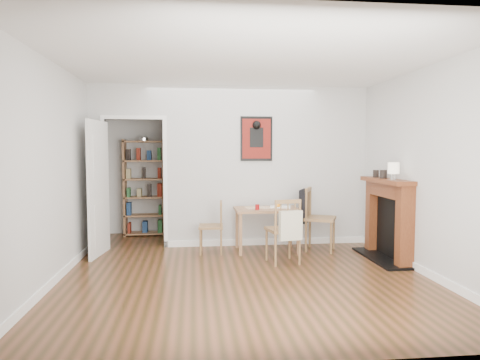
{
  "coord_description": "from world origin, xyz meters",
  "views": [
    {
      "loc": [
        -0.62,
        -5.55,
        1.56
      ],
      "look_at": [
        0.05,
        0.6,
        1.13
      ],
      "focal_mm": 32.0,
      "sensor_mm": 36.0,
      "label": 1
    }
  ],
  "objects": [
    {
      "name": "red_glass",
      "position": [
        0.33,
        0.77,
        0.71
      ],
      "size": [
        0.06,
        0.06,
        0.08
      ],
      "primitive_type": "cylinder",
      "color": "maroon",
      "rests_on": "dining_table"
    },
    {
      "name": "bookshelf",
      "position": [
        -1.52,
        2.4,
        0.87
      ],
      "size": [
        0.74,
        0.3,
        1.76
      ],
      "color": "#956845",
      "rests_on": "ground"
    },
    {
      "name": "ceramic_jar_b",
      "position": [
        2.08,
        0.55,
        1.22
      ],
      "size": [
        0.09,
        0.09,
        0.11
      ],
      "primitive_type": "cylinder",
      "color": "black",
      "rests_on": "fireplace"
    },
    {
      "name": "chair_front",
      "position": [
        0.61,
        0.2,
        0.46
      ],
      "size": [
        0.53,
        0.57,
        0.91
      ],
      "color": "olive",
      "rests_on": "ground"
    },
    {
      "name": "chair_right",
      "position": [
        1.32,
        0.87,
        0.51
      ],
      "size": [
        0.69,
        0.65,
        0.98
      ],
      "color": "olive",
      "rests_on": "ground"
    },
    {
      "name": "room_shell",
      "position": [
        0.1,
        1.34,
        1.3
      ],
      "size": [
        5.2,
        5.2,
        5.2
      ],
      "color": "beige",
      "rests_on": "ground"
    },
    {
      "name": "ground",
      "position": [
        0.0,
        0.0,
        0.0
      ],
      "size": [
        5.2,
        5.2,
        0.0
      ],
      "primitive_type": "plane",
      "color": "brown",
      "rests_on": "ground"
    },
    {
      "name": "notebook",
      "position": [
        0.73,
        0.99,
        0.68
      ],
      "size": [
        0.36,
        0.3,
        0.02
      ],
      "primitive_type": "cube",
      "rotation": [
        0.0,
        0.0,
        -0.23
      ],
      "color": "white",
      "rests_on": "dining_table"
    },
    {
      "name": "dining_table",
      "position": [
        0.5,
        0.91,
        0.59
      ],
      "size": [
        0.98,
        0.62,
        0.67
      ],
      "color": "#956845",
      "rests_on": "ground"
    },
    {
      "name": "chair_left",
      "position": [
        -0.36,
        0.88,
        0.4
      ],
      "size": [
        0.43,
        0.43,
        0.8
      ],
      "color": "olive",
      "rests_on": "ground"
    },
    {
      "name": "ceramic_jar_a",
      "position": [
        2.08,
        0.29,
        1.22
      ],
      "size": [
        0.1,
        0.1,
        0.12
      ],
      "primitive_type": "cylinder",
      "color": "black",
      "rests_on": "fireplace"
    },
    {
      "name": "placemat",
      "position": [
        0.38,
        0.99,
        0.67
      ],
      "size": [
        0.41,
        0.32,
        0.0
      ],
      "primitive_type": "cube",
      "rotation": [
        0.0,
        0.0,
        0.09
      ],
      "color": "#F1E3C7",
      "rests_on": "dining_table"
    },
    {
      "name": "mantel_lamp",
      "position": [
        2.07,
        -0.05,
        1.31
      ],
      "size": [
        0.15,
        0.15,
        0.24
      ],
      "color": "silver",
      "rests_on": "fireplace"
    },
    {
      "name": "fireplace",
      "position": [
        2.16,
        0.25,
        0.62
      ],
      "size": [
        0.45,
        1.25,
        1.16
      ],
      "color": "brown",
      "rests_on": "ground"
    },
    {
      "name": "orange_fruit",
      "position": [
        0.68,
        0.95,
        0.71
      ],
      "size": [
        0.08,
        0.08,
        0.08
      ],
      "primitive_type": "sphere",
      "color": "orange",
      "rests_on": "dining_table"
    }
  ]
}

